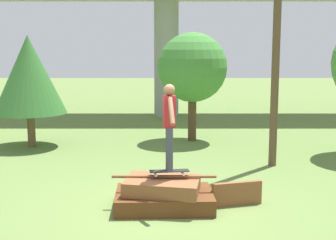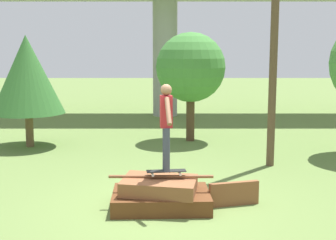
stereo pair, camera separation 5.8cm
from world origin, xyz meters
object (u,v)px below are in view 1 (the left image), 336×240
object	(u,v)px
skater	(168,121)
tree_behind_right	(27,75)
skateboard	(168,171)
tree_behind_left	(191,68)

from	to	relation	value
skater	tree_behind_right	xyz separation A→B (m)	(-4.29, 5.69, 0.55)
skateboard	skater	world-z (taller)	skater
skateboard	tree_behind_left	size ratio (longest dim) A/B	0.22
tree_behind_left	tree_behind_right	bearing A→B (deg)	-169.56
skateboard	skater	distance (m)	0.97
skater	tree_behind_right	distance (m)	7.15
skater	tree_behind_left	world-z (taller)	tree_behind_left
skater	tree_behind_left	bearing A→B (deg)	83.33
skater	tree_behind_left	size ratio (longest dim) A/B	0.46
tree_behind_right	skateboard	bearing A→B (deg)	-52.96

